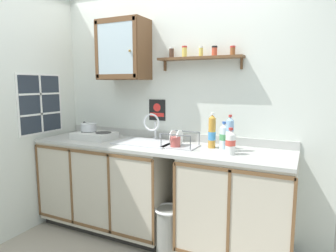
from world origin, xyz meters
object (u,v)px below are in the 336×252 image
hot_plate_stove (95,135)px  mug (175,142)px  sink (146,146)px  bottle_juice_amber_2 (212,132)px  bottle_water_clear_3 (224,136)px  bottle_opaque_white_0 (231,142)px  bottle_water_blue_1 (230,134)px  saucepan (89,127)px  trash_bin (169,230)px  dish_rack (179,144)px  wall_cabinet (124,50)px  warning_sign (157,110)px

hot_plate_stove → mug: 0.98m
sink → bottle_juice_amber_2: size_ratio=1.77×
sink → bottle_water_clear_3: sink is taller
bottle_opaque_white_0 → bottle_water_blue_1: bearing=107.6°
saucepan → bottle_water_blue_1: 1.57m
bottle_water_clear_3 → trash_bin: size_ratio=0.56×
trash_bin → bottle_water_blue_1: bearing=27.0°
dish_rack → mug: (-0.02, -0.05, 0.02)m
bottle_water_blue_1 → bottle_water_clear_3: bearing=134.3°
bottle_opaque_white_0 → wall_cabinet: wall_cabinet is taller
bottle_juice_amber_2 → dish_rack: (-0.29, -0.10, -0.11)m
saucepan → trash_bin: (1.10, -0.24, -0.86)m
warning_sign → trash_bin: warning_sign is taller
saucepan → wall_cabinet: (0.39, 0.14, 0.82)m
bottle_juice_amber_2 → hot_plate_stove: bearing=-175.6°
bottle_opaque_white_0 → bottle_juice_amber_2: bearing=140.3°
bottle_opaque_white_0 → bottle_water_blue_1: (-0.04, 0.11, 0.05)m
warning_sign → hot_plate_stove: bearing=-152.2°
saucepan → bottle_water_clear_3: bottle_water_clear_3 is taller
warning_sign → bottle_opaque_white_0: bearing=-23.8°
wall_cabinet → bottle_opaque_white_0: bearing=-11.5°
bottle_opaque_white_0 → bottle_water_blue_1: bottle_water_blue_1 is taller
bottle_water_clear_3 → trash_bin: bottle_water_clear_3 is taller
bottle_water_clear_3 → bottle_water_blue_1: bearing=-45.7°
bottle_water_blue_1 → wall_cabinet: (-1.18, 0.13, 0.79)m
mug → bottle_juice_amber_2: bearing=25.8°
hot_plate_stove → dish_rack: (1.00, 0.00, -0.00)m
sink → bottle_water_clear_3: size_ratio=2.31×
bottle_water_blue_1 → bottle_juice_amber_2: bearing=160.0°
saucepan → dish_rack: bearing=-1.4°
bottle_water_blue_1 → warning_sign: bearing=161.9°
saucepan → hot_plate_stove: bearing=-14.3°
wall_cabinet → trash_bin: 1.86m
sink → trash_bin: 0.84m
bottle_juice_amber_2 → mug: bearing=-154.2°
hot_plate_stove → mug: size_ratio=3.41×
hot_plate_stove → mug: bearing=-2.8°
saucepan → wall_cabinet: bearing=19.6°
bottle_water_blue_1 → bottle_opaque_white_0: bearing=-72.4°
sink → bottle_water_clear_3: bearing=4.6°
warning_sign → trash_bin: 1.23m
trash_bin → hot_plate_stove: bearing=168.0°
bottle_opaque_white_0 → bottle_water_clear_3: size_ratio=0.90×
bottle_opaque_white_0 → mug: 0.53m
sink → mug: (0.37, -0.09, 0.08)m
hot_plate_stove → bottle_water_clear_3: (1.40, 0.11, 0.08)m
dish_rack → saucepan: bearing=178.6°
dish_rack → mug: 0.06m
sink → bottle_water_blue_1: (0.86, -0.01, 0.18)m
sink → wall_cabinet: (-0.33, 0.12, 0.97)m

